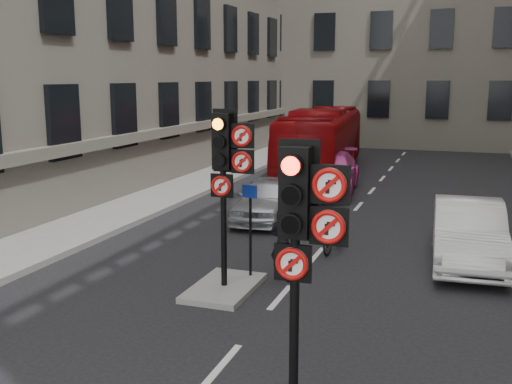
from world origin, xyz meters
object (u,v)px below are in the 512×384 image
Objects in this scene: car_white at (468,233)px; signal_near at (302,223)px; car_pink at (328,173)px; info_sign at (250,217)px; signal_far at (227,160)px; motorcyclist at (283,244)px; car_silver at (266,199)px; motorcycle at (335,233)px; bus_red at (322,142)px.

signal_near is at bearing -107.79° from car_white.
car_pink is 10.49m from info_sign.
signal_far reaches higher than signal_near.
signal_far reaches higher than motorcyclist.
car_silver is 1.95× the size of info_sign.
motorcycle is (2.68, -2.65, -0.19)m from car_silver.
signal_far reaches higher than car_silver.
signal_near is 1.00× the size of signal_far.
bus_red is (-6.26, 11.70, 0.73)m from car_white.
signal_near is 15.60m from car_pink.
signal_far is 0.34× the size of bus_red.
car_silver is 5.56m from motorcyclist.
car_white is 2.83× the size of motorcycle.
bus_red is at bearing 114.96° from car_white.
motorcycle is at bearing 78.69° from info_sign.
signal_far is at bearing -93.24° from info_sign.
signal_near is at bearing 119.10° from motorcyclist.
motorcycle is at bearing 179.19° from car_white.
car_pink is at bearing 120.39° from car_white.
motorcyclist is 0.81× the size of info_sign.
info_sign is at bearing -149.64° from car_white.
motorcyclist is at bearing -84.55° from bus_red.
signal_far reaches higher than car_white.
car_silver is 9.22m from bus_red.
car_pink is 2.60× the size of info_sign.
motorcycle is at bearing -79.73° from bus_red.
motorcyclist is at bearing -72.61° from car_silver.
car_pink is 7.91m from motorcycle.
car_pink is (-3.02, 15.19, -1.84)m from signal_near.
car_white is 13.29m from bus_red.
car_white is at bearing 75.40° from signal_near.
signal_far is 2.22× the size of motorcyclist.
signal_near is 2.28× the size of motorcycle.
motorcycle is 3.18m from info_sign.
motorcyclist is at bearing -95.39° from motorcycle.
motorcycle is (1.88, -7.68, -0.28)m from car_pink.
info_sign is (-4.38, -2.90, 0.67)m from car_white.
motorcycle is at bearing -81.91° from car_pink.
signal_near is 8.11m from car_white.
signal_far is 0.69× the size of car_pink.
motorcyclist is at bearing -88.52° from car_pink.
info_sign is at bearing 73.88° from signal_far.
motorcyclist is at bearing 35.46° from info_sign.
car_pink is at bearing -72.94° from motorcyclist.
car_pink is 0.49× the size of bus_red.
motorcyclist is at bearing 49.63° from signal_far.
signal_near is 4.77m from signal_far.
car_pink is at bearing -77.81° from bus_red.
motorcyclist is (-3.73, -2.64, 0.07)m from car_white.
motorcycle is 0.97× the size of motorcyclist.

